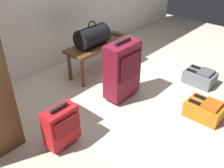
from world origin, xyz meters
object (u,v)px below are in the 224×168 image
at_px(bench, 99,48).
at_px(suitcase_upright_burgundy, 122,69).
at_px(suitcase_small_red, 61,126).
at_px(backpack_orange, 205,110).
at_px(duffel_bag_black, 92,36).
at_px(backpack_grey, 200,77).
at_px(cell_phone, 115,34).

xyz_separation_m(bench, suitcase_upright_burgundy, (-0.30, -0.66, 0.02)).
height_order(suitcase_small_red, backpack_orange, suitcase_small_red).
height_order(bench, duffel_bag_black, duffel_bag_black).
xyz_separation_m(duffel_bag_black, backpack_grey, (0.75, -1.22, -0.47)).
distance_m(duffel_bag_black, suitcase_small_red, 1.42).
bearing_deg(bench, backpack_orange, -89.68).
distance_m(duffel_bag_black, backpack_grey, 1.51).
bearing_deg(bench, backpack_grey, -62.75).
xyz_separation_m(cell_phone, backpack_grey, (0.26, -1.26, -0.34)).
bearing_deg(cell_phone, suitcase_upright_burgundy, -133.73).
distance_m(bench, duffel_bag_black, 0.24).
xyz_separation_m(suitcase_small_red, backpack_orange, (1.29, -0.81, -0.15)).
bearing_deg(duffel_bag_black, backpack_orange, -85.05).
relative_size(duffel_bag_black, suitcase_small_red, 0.96).
xyz_separation_m(suitcase_upright_burgundy, backpack_orange, (0.31, -0.91, -0.29)).
xyz_separation_m(cell_phone, suitcase_upright_burgundy, (-0.67, -0.70, -0.06)).
xyz_separation_m(suitcase_upright_burgundy, backpack_grey, (0.92, -0.56, -0.29)).
height_order(cell_phone, backpack_orange, cell_phone).
distance_m(bench, backpack_grey, 1.40).
distance_m(bench, backpack_orange, 1.59).
distance_m(suitcase_upright_burgundy, suitcase_small_red, 1.00).
relative_size(bench, suitcase_upright_burgundy, 1.35).
height_order(suitcase_upright_burgundy, backpack_grey, suitcase_upright_burgundy).
bearing_deg(suitcase_small_red, backpack_grey, -13.53).
bearing_deg(cell_phone, backpack_grey, -78.42).
bearing_deg(backpack_orange, suitcase_small_red, 148.00).
xyz_separation_m(cell_phone, backpack_orange, (-0.36, -1.61, -0.34)).
bearing_deg(backpack_orange, backpack_grey, 29.34).
relative_size(backpack_orange, backpack_grey, 1.00).
bearing_deg(backpack_grey, suitcase_upright_burgundy, 148.67).
distance_m(backpack_orange, backpack_grey, 0.71).
height_order(cell_phone, backpack_grey, cell_phone).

